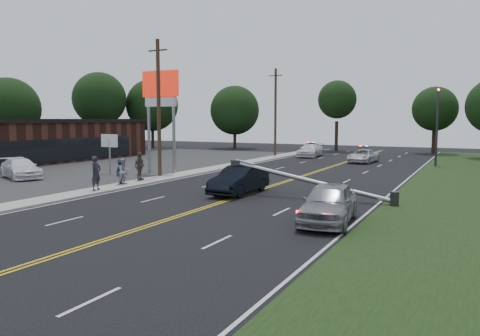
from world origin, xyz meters
The scene contains 26 objects.
ground centered at (0.00, 0.00, 0.00)m, with size 120.00×120.00×0.00m, color black.
parking_lot centered at (-20.00, 10.00, 0.01)m, with size 25.00×60.00×0.01m, color #2D2D2D.
sidewalk centered at (-8.40, 10.00, 0.06)m, with size 1.80×70.00×0.12m, color #ADA79D.
centerline_yellow centered at (0.00, 10.00, 0.01)m, with size 0.36×80.00×0.00m, color gold.
pharmacy_building centered at (-27.99, 14.00, 2.20)m, with size 8.40×30.40×4.30m.
pylon_sign centered at (-10.50, 14.00, 6.00)m, with size 3.20×0.35×8.00m.
small_sign centered at (-14.00, 12.00, 2.33)m, with size 1.60×0.14×3.10m.
traffic_signal centered at (8.30, 30.00, 4.21)m, with size 0.28×0.41×7.05m.
fallen_streetlight centered at (4.19, 8.00, 0.92)m, with size 9.36×0.44×1.91m.
utility_pole_mid centered at (-9.20, 12.00, 5.08)m, with size 1.60×0.28×10.00m.
utility_pole_far centered at (-9.20, 34.00, 5.08)m, with size 1.60×0.28×10.00m.
tree_2 centered at (-36.95, 20.50, 5.49)m, with size 7.13×7.13×9.06m.
tree_3 centered at (-34.84, 32.93, 7.02)m, with size 7.26×7.26×10.66m.
tree_4 centered at (-30.89, 39.41, 6.27)m, with size 7.54×7.54×10.04m.
tree_5 centered at (-19.95, 44.48, 5.52)m, with size 7.08×7.08×9.07m.
tree_6 centered at (-5.31, 45.93, 6.83)m, with size 5.07×5.07×9.40m.
tree_7 centered at (6.74, 46.63, 5.51)m, with size 5.44×5.44×8.25m.
crashed_sedan centered at (-0.46, 7.80, 0.79)m, with size 1.68×4.81×1.59m, color black.
waiting_sedan centered at (6.28, 2.74, 0.83)m, with size 1.96×4.88×1.66m, color gray.
parked_car centered at (-17.81, 6.89, 0.71)m, with size 2.00×4.93×1.43m, color white.
emergency_a centered at (1.64, 30.54, 0.64)m, with size 2.14×4.64×1.29m, color silver.
emergency_b centered at (-5.28, 35.01, 0.75)m, with size 2.11×5.19×1.50m, color white.
bystander_a centered at (-8.20, 4.51, 1.13)m, with size 0.73×0.48×2.01m, color #25252C.
bystander_b centered at (-8.40, 7.16, 0.96)m, with size 0.81×0.63×1.67m, color #9F9FA4.
bystander_c centered at (-8.66, 7.21, 0.94)m, with size 1.05×0.61×1.63m, color #18233E.
bystander_d centered at (-8.77, 9.16, 1.09)m, with size 1.13×0.47×1.93m, color #534942.
Camera 1 is at (11.66, -15.87, 4.29)m, focal length 35.00 mm.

